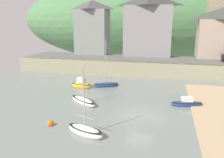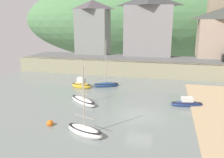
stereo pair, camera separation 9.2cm
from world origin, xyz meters
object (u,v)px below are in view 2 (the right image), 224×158
(waterfront_building_centre, at_px, (149,25))
(sailboat_far_left, at_px, (83,101))
(church_with_spire, at_px, (215,11))
(dinghy_open_wooden, at_px, (106,84))
(rowboat_small_beached, at_px, (187,103))
(mooring_buoy, at_px, (50,123))
(sailboat_white_hull, at_px, (85,131))
(waterfront_building_right, at_px, (223,32))
(waterfront_building_left, at_px, (93,27))
(fishing_boat_green, at_px, (81,85))

(waterfront_building_centre, distance_m, sailboat_far_left, 24.85)
(church_with_spire, xyz_separation_m, dinghy_open_wooden, (-16.62, -19.78, -10.55))
(rowboat_small_beached, bearing_deg, mooring_buoy, -157.46)
(waterfront_building_centre, relative_size, sailboat_white_hull, 1.97)
(waterfront_building_centre, relative_size, waterfront_building_right, 1.29)
(waterfront_building_left, relative_size, sailboat_far_left, 2.58)
(dinghy_open_wooden, bearing_deg, church_with_spire, 25.00)
(church_with_spire, height_order, fishing_boat_green, church_with_spire)
(waterfront_building_right, relative_size, sailboat_white_hull, 1.53)
(waterfront_building_left, distance_m, church_with_spire, 24.22)
(dinghy_open_wooden, xyz_separation_m, rowboat_small_beached, (10.57, -5.34, -0.01))
(dinghy_open_wooden, bearing_deg, waterfront_building_centre, 49.99)
(waterfront_building_centre, distance_m, church_with_spire, 13.26)
(fishing_boat_green, xyz_separation_m, dinghy_open_wooden, (3.19, 1.42, -0.12))
(waterfront_building_centre, relative_size, sailboat_far_left, 2.80)
(fishing_boat_green, bearing_deg, dinghy_open_wooden, 31.24)
(waterfront_building_centre, bearing_deg, church_with_spire, 17.90)
(mooring_buoy, bearing_deg, waterfront_building_centre, 78.75)
(waterfront_building_centre, xyz_separation_m, waterfront_building_right, (13.38, 0.00, -1.30))
(church_with_spire, distance_m, mooring_buoy, 39.30)
(fishing_boat_green, relative_size, sailboat_white_hull, 0.50)
(waterfront_building_centre, xyz_separation_m, fishing_boat_green, (-7.44, -17.20, -7.88))
(waterfront_building_centre, distance_m, sailboat_white_hull, 31.15)
(waterfront_building_left, height_order, sailboat_far_left, waterfront_building_left)
(church_with_spire, relative_size, sailboat_white_hull, 2.78)
(fishing_boat_green, bearing_deg, waterfront_building_right, 46.85)
(rowboat_small_beached, distance_m, sailboat_white_hull, 12.33)
(waterfront_building_left, relative_size, mooring_buoy, 17.49)
(waterfront_building_left, distance_m, sailboat_white_hull, 32.28)
(waterfront_building_right, distance_m, mooring_buoy, 35.57)
(waterfront_building_centre, xyz_separation_m, rowboat_small_beached, (6.33, -21.12, -8.01))
(fishing_boat_green, height_order, sailboat_white_hull, sailboat_white_hull)
(waterfront_building_left, relative_size, waterfront_building_centre, 0.92)
(fishing_boat_green, xyz_separation_m, sailboat_white_hull, (5.24, -12.84, -0.09))
(waterfront_building_right, height_order, fishing_boat_green, waterfront_building_right)
(sailboat_far_left, bearing_deg, rowboat_small_beached, 45.38)
(dinghy_open_wooden, distance_m, rowboat_small_beached, 11.85)
(waterfront_building_centre, distance_m, waterfront_building_right, 13.44)
(church_with_spire, distance_m, dinghy_open_wooden, 27.91)
(rowboat_small_beached, xyz_separation_m, sailboat_white_hull, (-8.52, -8.91, 0.04))
(waterfront_building_left, height_order, church_with_spire, church_with_spire)
(waterfront_building_centre, distance_m, fishing_boat_green, 20.33)
(sailboat_white_hull, height_order, mooring_buoy, sailboat_white_hull)
(sailboat_white_hull, bearing_deg, fishing_boat_green, 132.78)
(waterfront_building_right, height_order, rowboat_small_beached, waterfront_building_right)
(fishing_boat_green, relative_size, mooring_buoy, 4.82)
(sailboat_far_left, bearing_deg, waterfront_building_left, 141.43)
(waterfront_building_right, distance_m, fishing_boat_green, 27.79)
(waterfront_building_centre, distance_m, mooring_buoy, 30.82)
(rowboat_small_beached, bearing_deg, waterfront_building_left, 118.86)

